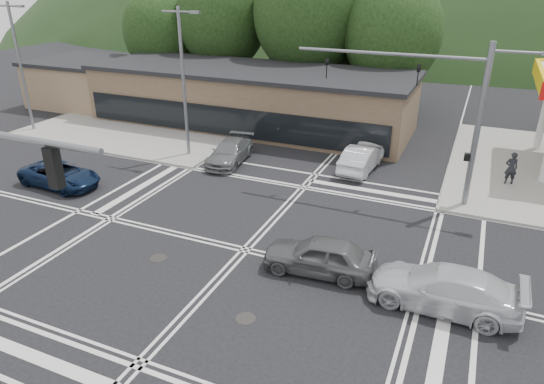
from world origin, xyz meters
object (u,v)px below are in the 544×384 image
at_px(car_queue_a, 362,158).
at_px(pedestrian, 511,168).
at_px(car_grey_center, 319,255).
at_px(car_northbound, 230,152).
at_px(car_blue_west, 60,175).
at_px(car_queue_b, 373,139).
at_px(car_silver_east, 443,288).

distance_m(car_queue_a, pedestrian, 8.07).
bearing_deg(car_grey_center, car_northbound, -141.20).
bearing_deg(pedestrian, car_blue_west, 9.47).
relative_size(car_blue_west, car_queue_a, 1.03).
bearing_deg(car_northbound, car_grey_center, -53.21).
bearing_deg(car_grey_center, car_blue_west, -103.42).
relative_size(car_grey_center, car_queue_b, 0.91).
bearing_deg(car_grey_center, pedestrian, 145.66).
xyz_separation_m(car_silver_east, car_northbound, (-13.50, 9.65, -0.09)).
bearing_deg(car_blue_west, car_grey_center, -95.08).
height_order(car_queue_a, car_queue_b, car_queue_b).
relative_size(car_blue_west, car_silver_east, 0.90).
relative_size(car_silver_east, car_northbound, 1.13).
relative_size(car_silver_east, pedestrian, 2.88).
height_order(car_blue_west, car_queue_b, car_queue_b).
distance_m(car_silver_east, car_northbound, 16.59).
height_order(car_silver_east, car_queue_b, car_queue_b).
height_order(car_grey_center, car_silver_east, car_silver_east).
bearing_deg(car_silver_east, car_blue_west, -96.46).
bearing_deg(car_northbound, pedestrian, 3.41).
relative_size(car_grey_center, car_northbound, 0.94).
relative_size(car_queue_a, car_northbound, 0.98).
height_order(car_queue_b, car_northbound, car_queue_b).
relative_size(car_blue_west, car_grey_center, 1.07).
bearing_deg(car_silver_east, car_queue_b, -157.57).
xyz_separation_m(car_grey_center, car_queue_a, (-1.15, 11.31, 0.00)).
height_order(car_blue_west, car_queue_a, car_queue_a).
distance_m(car_grey_center, car_silver_east, 4.64).
bearing_deg(pedestrian, car_northbound, -3.70).
relative_size(car_queue_b, car_northbound, 1.03).
distance_m(car_northbound, pedestrian, 16.01).
distance_m(car_grey_center, car_northbound, 12.85).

